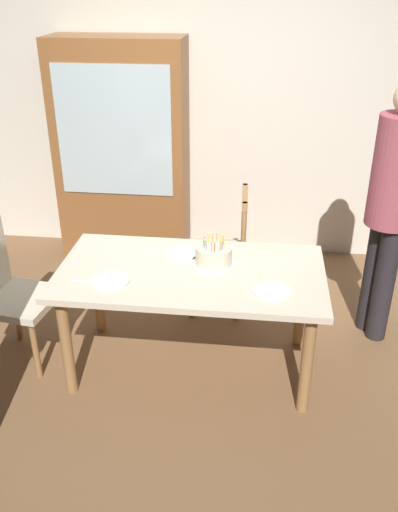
# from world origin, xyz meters

# --- Properties ---
(ground) EXTENTS (6.40, 6.40, 0.00)m
(ground) POSITION_xyz_m (0.00, 0.00, 0.00)
(ground) COLOR brown
(back_wall) EXTENTS (6.40, 0.10, 2.60)m
(back_wall) POSITION_xyz_m (0.00, 1.85, 1.30)
(back_wall) COLOR silver
(back_wall) RESTS_ON ground
(dining_table) EXTENTS (1.62, 0.86, 0.73)m
(dining_table) POSITION_xyz_m (0.00, 0.00, 0.64)
(dining_table) COLOR beige
(dining_table) RESTS_ON ground
(birthday_cake) EXTENTS (0.28, 0.28, 0.19)m
(birthday_cake) POSITION_xyz_m (0.13, 0.09, 0.78)
(birthday_cake) COLOR silver
(birthday_cake) RESTS_ON dining_table
(plate_near_celebrant) EXTENTS (0.22, 0.22, 0.01)m
(plate_near_celebrant) POSITION_xyz_m (-0.45, -0.19, 0.73)
(plate_near_celebrant) COLOR white
(plate_near_celebrant) RESTS_ON dining_table
(plate_far_side) EXTENTS (0.22, 0.22, 0.01)m
(plate_far_side) POSITION_xyz_m (-0.08, 0.19, 0.73)
(plate_far_side) COLOR white
(plate_far_side) RESTS_ON dining_table
(plate_near_guest) EXTENTS (0.22, 0.22, 0.01)m
(plate_near_guest) POSITION_xyz_m (0.49, -0.19, 0.73)
(plate_near_guest) COLOR white
(plate_near_guest) RESTS_ON dining_table
(fork_near_celebrant) EXTENTS (0.18, 0.03, 0.01)m
(fork_near_celebrant) POSITION_xyz_m (-0.61, -0.20, 0.73)
(fork_near_celebrant) COLOR silver
(fork_near_celebrant) RESTS_ON dining_table
(fork_far_side) EXTENTS (0.18, 0.04, 0.01)m
(fork_far_side) POSITION_xyz_m (-0.24, 0.20, 0.73)
(fork_far_side) COLOR silver
(fork_far_side) RESTS_ON dining_table
(chair_spindle_back) EXTENTS (0.46, 0.46, 0.95)m
(chair_spindle_back) POSITION_xyz_m (0.12, 0.75, 0.46)
(chair_spindle_back) COLOR tan
(chair_spindle_back) RESTS_ON ground
(chair_upholstered) EXTENTS (0.50, 0.50, 0.95)m
(chair_upholstered) POSITION_xyz_m (-1.20, -0.03, 0.53)
(chair_upholstered) COLOR beige
(chair_upholstered) RESTS_ON ground
(person_guest) EXTENTS (0.32, 0.32, 1.77)m
(person_guest) POSITION_xyz_m (1.25, 0.55, 1.01)
(person_guest) COLOR #262328
(person_guest) RESTS_ON ground
(china_cabinet) EXTENTS (1.10, 0.45, 1.90)m
(china_cabinet) POSITION_xyz_m (-0.80, 1.56, 0.95)
(china_cabinet) COLOR brown
(china_cabinet) RESTS_ON ground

